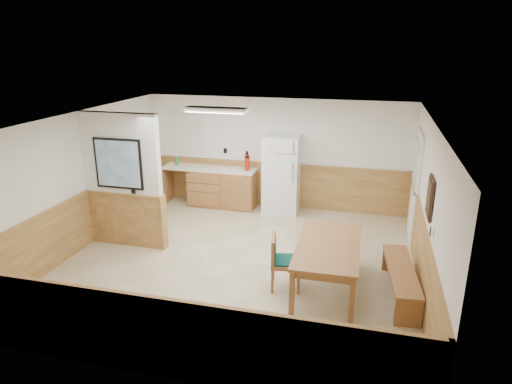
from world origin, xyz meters
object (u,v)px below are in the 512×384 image
(refrigerator, at_px, (282,174))
(dining_table, at_px, (328,250))
(dining_bench, at_px, (401,275))
(soap_bottle, at_px, (177,161))
(fire_extinguisher, at_px, (247,162))
(dining_chair, at_px, (280,258))

(refrigerator, xyz_separation_m, dining_table, (1.37, -3.14, -0.21))
(dining_bench, distance_m, soap_bottle, 5.91)
(fire_extinguisher, bearing_deg, dining_table, -32.78)
(dining_table, xyz_separation_m, dining_chair, (-0.72, -0.13, -0.17))
(dining_chair, height_order, soap_bottle, soap_bottle)
(dining_chair, distance_m, soap_bottle, 4.61)
(dining_chair, distance_m, fire_extinguisher, 3.68)
(dining_table, height_order, dining_bench, dining_table)
(soap_bottle, bearing_deg, dining_table, -39.24)
(dining_chair, xyz_separation_m, soap_bottle, (-3.17, 3.31, 0.51))
(refrigerator, distance_m, soap_bottle, 2.52)
(dining_bench, bearing_deg, refrigerator, 123.33)
(refrigerator, height_order, fire_extinguisher, refrigerator)
(fire_extinguisher, bearing_deg, soap_bottle, -156.48)
(refrigerator, xyz_separation_m, dining_chair, (0.65, -3.28, -0.38))
(dining_table, xyz_separation_m, dining_bench, (1.09, 0.07, -0.31))
(dining_bench, distance_m, fire_extinguisher, 4.58)
(dining_table, bearing_deg, refrigerator, 112.59)
(dining_chair, relative_size, soap_bottle, 4.16)
(dining_table, height_order, soap_bottle, soap_bottle)
(dining_table, bearing_deg, dining_chair, -170.39)
(fire_extinguisher, relative_size, soap_bottle, 2.18)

